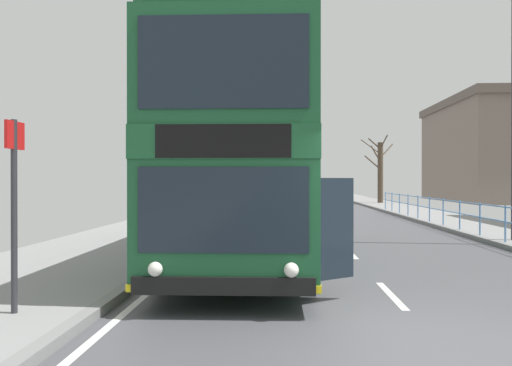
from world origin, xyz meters
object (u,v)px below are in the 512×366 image
object	(u,v)px
background_building_00	(498,150)
bare_tree_far_00	(380,170)
bus_stop_sign_near	(14,193)
double_decker_bus_main	(247,163)

from	to	relation	value
background_building_00	bare_tree_far_00	bearing A→B (deg)	-149.94
bus_stop_sign_near	bare_tree_far_00	distance (m)	35.53
bare_tree_far_00	background_building_00	size ratio (longest dim) A/B	0.32
bus_stop_sign_near	bare_tree_far_00	xyz separation A→B (m)	(11.07, 33.75, 0.97)
double_decker_bus_main	background_building_00	xyz separation A→B (m)	(20.16, 34.64, 2.29)
background_building_00	bus_stop_sign_near	bearing A→B (deg)	-119.34
bare_tree_far_00	bus_stop_sign_near	bearing A→B (deg)	-108.16
double_decker_bus_main	bus_stop_sign_near	size ratio (longest dim) A/B	4.54
bus_stop_sign_near	background_building_00	xyz separation A→B (m)	(22.78, 40.52, 2.87)
bare_tree_far_00	background_building_00	xyz separation A→B (m)	(11.71, 6.78, 1.90)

